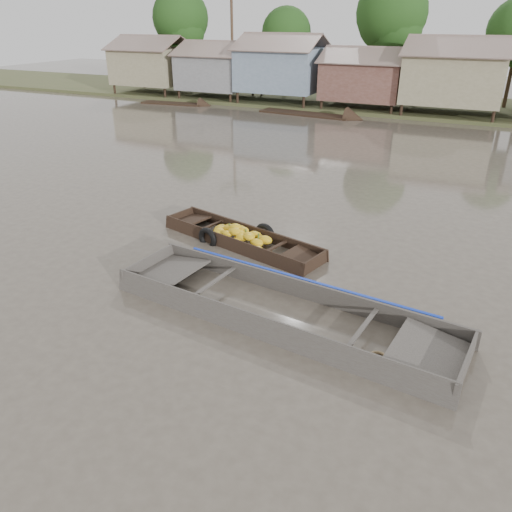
% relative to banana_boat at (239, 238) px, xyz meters
% --- Properties ---
extents(ground, '(120.00, 120.00, 0.00)m').
position_rel_banana_boat_xyz_m(ground, '(1.06, -3.48, -0.16)').
color(ground, '#4F463C').
rests_on(ground, ground).
extents(riverbank, '(120.00, 12.47, 10.22)m').
position_rel_banana_boat_xyz_m(riverbank, '(4.09, 28.39, 2.91)').
color(riverbank, '#384723').
rests_on(riverbank, ground).
extents(banana_boat, '(5.90, 2.77, 0.81)m').
position_rel_banana_boat_xyz_m(banana_boat, '(0.00, 0.00, 0.00)').
color(banana_boat, black).
rests_on(banana_boat, ground).
extents(viewer_boat, '(8.78, 3.20, 0.69)m').
position_rel_banana_boat_xyz_m(viewer_boat, '(2.92, -3.44, -0.08)').
color(viewer_boat, '#3A3531').
rests_on(viewer_boat, ground).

